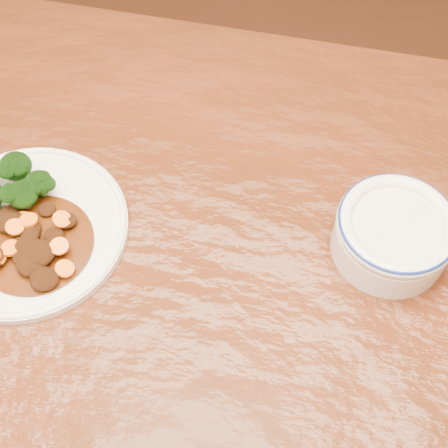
# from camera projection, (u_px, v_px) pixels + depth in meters

# --- Properties ---
(ground) EXTENTS (4.00, 4.00, 0.00)m
(ground) POSITION_uv_depth(u_px,v_px,m) (196.00, 442.00, 1.36)
(ground) COLOR #4C2313
(ground) RESTS_ON ground
(dining_table) EXTENTS (1.58, 1.05, 0.75)m
(dining_table) POSITION_uv_depth(u_px,v_px,m) (177.00, 313.00, 0.79)
(dining_table) COLOR #521F0E
(dining_table) RESTS_ON ground
(dinner_plate) EXTENTS (0.25, 0.25, 0.02)m
(dinner_plate) POSITION_uv_depth(u_px,v_px,m) (26.00, 228.00, 0.76)
(dinner_plate) COLOR white
(dinner_plate) RESTS_ON dining_table
(broccoli_florets) EXTENTS (0.11, 0.08, 0.04)m
(broccoli_florets) POSITION_uv_depth(u_px,v_px,m) (12.00, 181.00, 0.76)
(broccoli_florets) COLOR #67984F
(broccoli_florets) RESTS_ON dinner_plate
(mince_stew) EXTENTS (0.14, 0.14, 0.03)m
(mince_stew) POSITION_uv_depth(u_px,v_px,m) (29.00, 244.00, 0.73)
(mince_stew) COLOR #451D07
(mince_stew) RESTS_ON dinner_plate
(dip_bowl) EXTENTS (0.14, 0.14, 0.06)m
(dip_bowl) POSITION_uv_depth(u_px,v_px,m) (394.00, 233.00, 0.72)
(dip_bowl) COLOR silver
(dip_bowl) RESTS_ON dining_table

